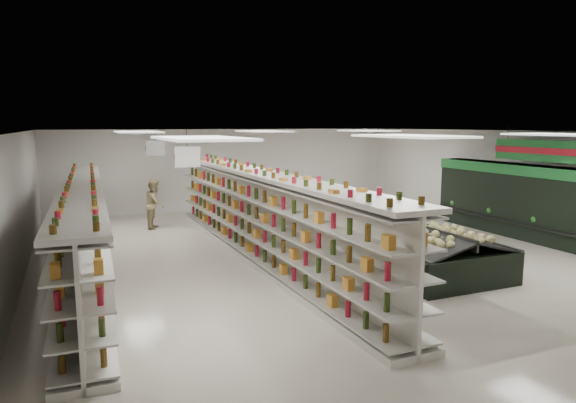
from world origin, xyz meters
name	(u,v)px	position (x,y,z in m)	size (l,w,h in m)	color
floor	(316,252)	(0.00, 0.00, 0.00)	(16.00, 16.00, 0.00)	beige
ceiling	(317,132)	(0.00, 0.00, 3.20)	(14.00, 16.00, 0.02)	white
wall_back	(229,169)	(0.00, 8.00, 1.60)	(14.00, 0.02, 3.20)	silver
wall_left	(17,210)	(-7.00, 0.00, 1.60)	(0.02, 16.00, 3.20)	silver
wall_right	(516,182)	(7.00, 0.00, 1.60)	(0.02, 16.00, 3.20)	silver
produce_wall_case	(544,200)	(6.53, -1.50, 1.24)	(0.93, 8.00, 2.20)	black
aisle_sign_near	(187,157)	(-3.80, -2.00, 2.75)	(0.52, 0.06, 0.75)	white
aisle_sign_far	(156,148)	(-3.80, 2.00, 2.75)	(0.52, 0.06, 0.75)	white
hortifruti_banner	(541,151)	(6.25, -1.50, 2.65)	(0.12, 3.20, 0.95)	#1E702D
gondola_left	(84,233)	(-5.72, 0.32, 0.93)	(1.27, 11.72, 2.03)	silver
gondola_center	(259,219)	(-1.60, 0.01, 1.02)	(1.15, 12.81, 2.22)	silver
produce_island	(379,235)	(1.52, -0.71, 0.49)	(2.63, 7.19, 1.07)	black
soda_endcap	(261,200)	(0.39, 5.31, 0.69)	(1.12, 0.76, 1.42)	red
shopper_main	(340,222)	(0.30, -0.76, 0.94)	(0.68, 0.45, 1.87)	silver
shopper_background	(155,204)	(-3.44, 5.00, 0.81)	(0.79, 0.49, 1.62)	tan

